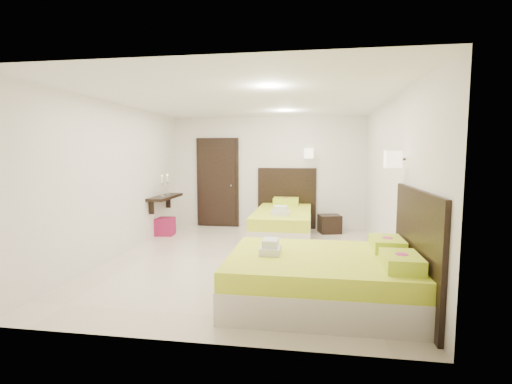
# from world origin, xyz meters

# --- Properties ---
(floor) EXTENTS (5.50, 5.50, 0.00)m
(floor) POSITION_xyz_m (0.00, 0.00, 0.00)
(floor) COLOR beige
(floor) RESTS_ON ground
(bed_single) EXTENTS (1.36, 2.27, 1.87)m
(bed_single) POSITION_xyz_m (0.46, 1.70, 0.34)
(bed_single) COLOR beige
(bed_single) RESTS_ON ground
(bed_double) EXTENTS (2.17, 1.85, 1.79)m
(bed_double) POSITION_xyz_m (1.25, -1.60, 0.32)
(bed_double) COLOR beige
(bed_double) RESTS_ON ground
(nightstand) EXTENTS (0.54, 0.50, 0.40)m
(nightstand) POSITION_xyz_m (1.44, 2.33, 0.20)
(nightstand) COLOR black
(nightstand) RESTS_ON ground
(ottoman) EXTENTS (0.41, 0.41, 0.37)m
(ottoman) POSITION_xyz_m (-2.08, 1.56, 0.19)
(ottoman) COLOR maroon
(ottoman) RESTS_ON ground
(door) EXTENTS (1.02, 0.15, 2.14)m
(door) POSITION_xyz_m (-1.20, 2.70, 1.05)
(door) COLOR black
(door) RESTS_ON ground
(console_shelf) EXTENTS (0.35, 1.20, 0.78)m
(console_shelf) POSITION_xyz_m (-2.08, 1.60, 0.82)
(console_shelf) COLOR black
(console_shelf) RESTS_ON ground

